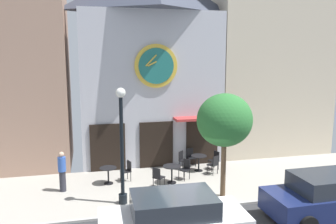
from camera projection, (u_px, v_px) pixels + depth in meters
ground_plane at (201, 216)px, 11.84m from camera, size 24.26×11.16×0.13m
clock_building at (151, 60)px, 17.58m from camera, size 7.17×4.21×10.17m
neighbor_building_left at (6, 30)px, 16.23m from camera, size 5.54×3.77×13.48m
neighbor_building_right at (265, 46)px, 19.78m from camera, size 6.58×4.39×12.16m
street_lamp at (122, 146)px, 12.45m from camera, size 0.36×0.36×4.38m
street_tree at (225, 121)px, 13.01m from camera, size 2.17×1.96×4.10m
cafe_table_center_right at (108, 172)px, 14.70m from camera, size 0.73×0.73×0.73m
cafe_table_rightmost at (172, 170)px, 14.79m from camera, size 0.78×0.78×0.77m
cafe_table_leftmost at (199, 160)px, 16.35m from camera, size 0.75×0.75×0.77m
cafe_chair_near_tree at (158, 176)px, 14.19m from camera, size 0.57×0.57×0.90m
cafe_chair_facing_wall at (127, 169)px, 15.06m from camera, size 0.51×0.51×0.90m
cafe_chair_facing_street at (185, 168)px, 15.28m from camera, size 0.55×0.55×0.90m
cafe_chair_near_lamp at (191, 156)px, 17.09m from camera, size 0.46×0.46×0.90m
cafe_chair_mid_row at (215, 159)px, 16.60m from camera, size 0.50×0.50×0.90m
cafe_chair_by_entrance at (214, 163)px, 15.87m from camera, size 0.55×0.55×0.90m
cafe_chair_left_end at (183, 159)px, 16.61m from camera, size 0.57×0.57×0.90m
pedestrian_blue at (62, 171)px, 13.83m from camera, size 0.42×0.42×1.67m
parked_car_white at (173, 220)px, 9.86m from camera, size 4.35×2.12×1.55m
parked_car_navy at (328, 196)px, 11.59m from camera, size 4.31×2.05×1.55m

